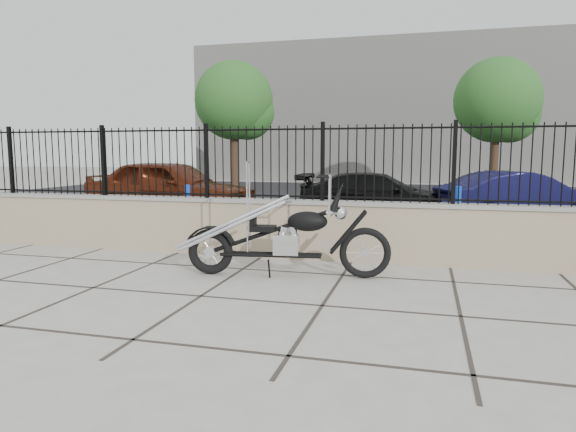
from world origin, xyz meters
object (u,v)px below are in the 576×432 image
at_px(chopper_motorcycle, 282,219).
at_px(car_black, 378,196).
at_px(car_red, 170,188).
at_px(car_blue, 520,198).

relative_size(chopper_motorcycle, car_black, 0.66).
relative_size(chopper_motorcycle, car_red, 0.60).
bearing_deg(chopper_motorcycle, car_black, 75.34).
height_order(chopper_motorcycle, car_black, chopper_motorcycle).
height_order(car_red, car_black, car_red).
bearing_deg(car_red, car_black, -72.05).
xyz_separation_m(chopper_motorcycle, car_black, (0.75, 6.51, -0.22)).
distance_m(chopper_motorcycle, car_red, 7.02).
bearing_deg(chopper_motorcycle, car_blue, 49.08).
height_order(chopper_motorcycle, car_blue, chopper_motorcycle).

